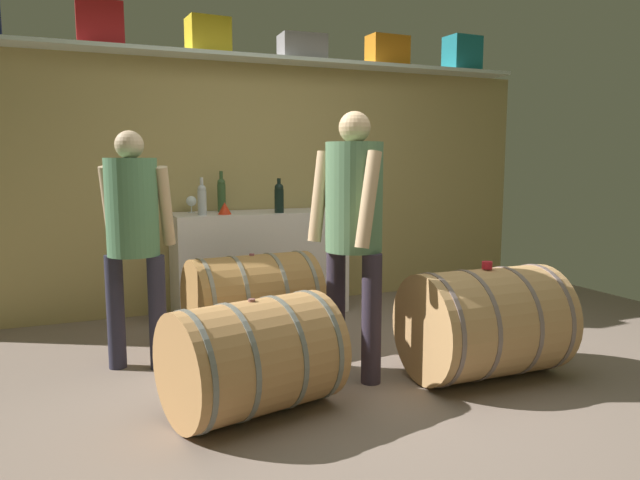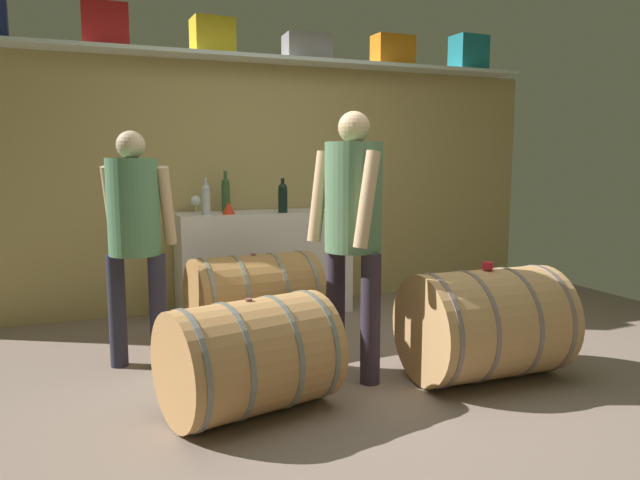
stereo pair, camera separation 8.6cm
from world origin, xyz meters
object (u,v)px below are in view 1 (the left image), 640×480
object	(u,v)px
toolcase_yellow	(208,36)
work_cabinet	(260,263)
wine_bottle_dark	(279,197)
winemaker_pouring	(133,225)
red_funnel	(225,208)
wine_bottle_clear	(202,199)
toolcase_orange	(387,51)
toolcase_red	(100,24)
wine_barrel_far	(252,300)
toolcase_teal	(462,54)
tasting_cup	(487,265)
wine_barrel_near	(484,323)
toolcase_grey	(302,48)
wine_bottle_green	(222,194)
visitor_tasting	(353,217)
wine_glass	(191,202)
wine_barrel_flank	(253,357)

from	to	relation	value
toolcase_yellow	work_cabinet	world-z (taller)	toolcase_yellow
wine_bottle_dark	winemaker_pouring	distance (m)	1.54
toolcase_yellow	red_funnel	bearing A→B (deg)	-85.87
wine_bottle_dark	winemaker_pouring	size ratio (longest dim) A/B	0.19
red_funnel	winemaker_pouring	size ratio (longest dim) A/B	0.07
wine_bottle_dark	wine_bottle_clear	bearing A→B (deg)	176.29
toolcase_orange	toolcase_yellow	bearing A→B (deg)	178.27
toolcase_red	work_cabinet	bearing A→B (deg)	-8.29
wine_barrel_far	toolcase_teal	bearing A→B (deg)	18.17
toolcase_red	winemaker_pouring	xyz separation A→B (m)	(0.08, -1.20, -1.43)
toolcase_yellow	tasting_cup	world-z (taller)	toolcase_yellow
winemaker_pouring	wine_barrel_near	bearing A→B (deg)	-0.96
toolcase_grey	toolcase_teal	xyz separation A→B (m)	(1.69, 0.00, 0.06)
wine_barrel_far	tasting_cup	world-z (taller)	tasting_cup
wine_bottle_dark	wine_barrel_near	xyz separation A→B (m)	(0.69, -1.85, -0.68)
toolcase_grey	wine_bottle_green	size ratio (longest dim) A/B	1.13
wine_bottle_clear	visitor_tasting	size ratio (longest dim) A/B	0.19
toolcase_yellow	tasting_cup	bearing A→B (deg)	-65.39
work_cabinet	wine_bottle_green	size ratio (longest dim) A/B	4.20
toolcase_grey	winemaker_pouring	bearing A→B (deg)	-139.81
toolcase_grey	wine_barrel_near	size ratio (longest dim) A/B	0.43
toolcase_red	red_funnel	xyz separation A→B (m)	(0.88, -0.28, -1.42)
toolcase_red	toolcase_grey	world-z (taller)	toolcase_red
toolcase_yellow	toolcase_grey	xyz separation A→B (m)	(0.83, 0.00, -0.03)
wine_glass	winemaker_pouring	bearing A→B (deg)	-115.76
wine_bottle_clear	wine_barrel_near	bearing A→B (deg)	-54.86
wine_barrel_near	tasting_cup	distance (m)	0.36
wine_bottle_dark	wine_bottle_green	bearing A→B (deg)	149.49
wine_bottle_green	red_funnel	distance (m)	0.25
toolcase_teal	wine_bottle_green	bearing A→B (deg)	179.10
toolcase_red	wine_barrel_near	world-z (taller)	toolcase_red
red_funnel	wine_barrel_far	distance (m)	0.97
winemaker_pouring	visitor_tasting	size ratio (longest dim) A/B	0.94
wine_bottle_green	tasting_cup	xyz separation A→B (m)	(1.12, -2.10, -0.34)
wine_bottle_dark	visitor_tasting	world-z (taller)	visitor_tasting
wine_bottle_green	red_funnel	bearing A→B (deg)	-97.11
toolcase_grey	red_funnel	bearing A→B (deg)	-157.46
work_cabinet	winemaker_pouring	world-z (taller)	winemaker_pouring
wine_barrel_flank	tasting_cup	world-z (taller)	tasting_cup
toolcase_teal	wine_glass	world-z (taller)	toolcase_teal
wine_barrel_flank	red_funnel	bearing A→B (deg)	66.92
toolcase_yellow	winemaker_pouring	xyz separation A→B (m)	(-0.75, -1.20, -1.41)
toolcase_orange	toolcase_teal	bearing A→B (deg)	-1.73
toolcase_teal	wine_glass	xyz separation A→B (m)	(-2.70, -0.02, -1.38)
work_cabinet	wine_bottle_dark	xyz separation A→B (m)	(0.13, -0.14, 0.57)
toolcase_orange	wine_barrel_far	size ratio (longest dim) A/B	0.41
work_cabinet	wine_barrel_flank	world-z (taller)	work_cabinet
wine_bottle_clear	wine_barrel_flank	distance (m)	2.00
toolcase_orange	wine_bottle_clear	world-z (taller)	toolcase_orange
toolcase_red	toolcase_orange	bearing A→B (deg)	-0.07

